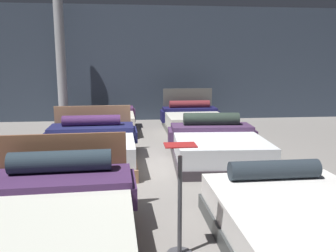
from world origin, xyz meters
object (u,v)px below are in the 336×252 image
(bed_1, at_px, (300,221))
(bed_3, at_px, (217,147))
(bed_4, at_px, (104,122))
(bed_0, at_px, (53,222))
(support_pillar, at_px, (61,64))
(bed_2, at_px, (90,149))
(bed_5, at_px, (193,120))
(price_sign, at_px, (180,214))

(bed_1, height_order, bed_3, bed_3)
(bed_4, bearing_deg, bed_1, -70.17)
(bed_4, bearing_deg, bed_0, -92.03)
(bed_0, bearing_deg, support_pillar, 97.16)
(bed_0, distance_m, bed_1, 2.40)
(bed_0, distance_m, support_pillar, 7.37)
(bed_2, relative_size, bed_5, 1.04)
(bed_3, height_order, bed_4, bed_3)
(bed_2, bearing_deg, bed_5, 49.95)
(bed_3, bearing_deg, support_pillar, 132.70)
(bed_2, height_order, bed_4, bed_2)
(bed_3, height_order, support_pillar, support_pillar)
(bed_1, height_order, bed_4, bed_1)
(bed_1, height_order, bed_2, bed_2)
(bed_3, xyz_separation_m, bed_4, (-2.26, 3.04, -0.01))
(price_sign, relative_size, support_pillar, 0.30)
(bed_4, relative_size, price_sign, 2.03)
(bed_2, bearing_deg, price_sign, -71.08)
(bed_1, xyz_separation_m, support_pillar, (-3.63, 7.20, 1.52))
(bed_0, relative_size, bed_2, 0.98)
(bed_0, bearing_deg, bed_3, 48.60)
(bed_4, bearing_deg, price_sign, -81.08)
(bed_1, bearing_deg, bed_5, 89.29)
(bed_0, xyz_separation_m, bed_3, (2.29, 2.86, -0.02))
(bed_3, xyz_separation_m, price_sign, (-1.11, -3.06, 0.14))
(bed_3, height_order, price_sign, price_sign)
(bed_1, distance_m, bed_4, 6.44)
(bed_3, bearing_deg, bed_2, -177.21)
(bed_0, relative_size, bed_3, 0.96)
(bed_0, bearing_deg, bed_2, 87.10)
(bed_2, height_order, bed_3, bed_2)
(bed_4, xyz_separation_m, bed_5, (2.36, 0.00, 0.01))
(bed_1, xyz_separation_m, bed_5, (-0.01, 5.98, 0.04))
(bed_1, distance_m, bed_2, 3.80)
(bed_3, bearing_deg, bed_5, 91.16)
(bed_4, height_order, bed_5, bed_5)
(bed_5, height_order, price_sign, price_sign)
(bed_0, xyz_separation_m, price_sign, (1.18, -0.20, 0.12))
(bed_3, bearing_deg, bed_1, -84.80)
(bed_0, relative_size, bed_1, 1.05)
(bed_4, distance_m, price_sign, 6.21)
(bed_4, xyz_separation_m, support_pillar, (-1.27, 1.22, 1.49))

